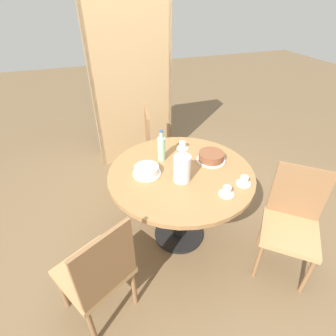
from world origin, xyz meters
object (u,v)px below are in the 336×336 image
water_bottle (161,148)px  cup_b (183,146)px  chair_a (160,146)px  cake_main (211,157)px  coffee_pot (182,168)px  cake_second (147,171)px  cup_c (244,181)px  chair_c (292,221)px  bookshelf (131,92)px  cup_a (227,191)px  chair_b (98,272)px

water_bottle → cup_b: size_ratio=2.51×
chair_a → water_bottle: (-0.19, -0.68, 0.40)m
cake_main → cup_b: size_ratio=2.21×
coffee_pot → cake_main: (0.34, 0.17, -0.08)m
cake_second → cup_c: same height
chair_a → chair_c: (0.62, -1.45, 0.00)m
chair_a → water_bottle: water_bottle is taller
bookshelf → chair_c: bearing=110.0°
cake_main → chair_c: bearing=-55.3°
chair_c → cup_a: bearing=-157.4°
chair_c → cup_b: bearing=164.4°
cup_c → cake_main: bearing=102.8°
chair_a → cup_b: 0.65m
bookshelf → cup_b: bearing=98.8°
bookshelf → chair_b: bearing=70.8°
bookshelf → water_bottle: 1.35m
chair_b → cake_second: (0.49, 0.56, 0.31)m
chair_c → cup_c: (-0.34, 0.24, 0.31)m
cake_second → cup_a: bearing=-42.4°
chair_b → cake_second: size_ratio=4.01×
chair_b → cup_c: size_ratio=8.13×
chair_c → cup_c: chair_c is taller
chair_c → water_bottle: water_bottle is taller
cup_a → cup_c: bearing=19.2°
coffee_pot → cake_second: bearing=144.8°
cup_a → cake_second: bearing=137.6°
water_bottle → cup_a: 0.67m
chair_c → cake_second: bearing=-170.2°
cup_c → cake_second: bearing=150.7°
chair_a → coffee_pot: bearing=-177.2°
water_bottle → cup_a: (0.29, -0.59, -0.09)m
bookshelf → cup_a: bearing=97.2°
chair_c → coffee_pot: (-0.76, 0.44, 0.40)m
chair_b → cup_b: (0.91, 0.83, 0.31)m
bookshelf → cake_second: (-0.23, -1.51, -0.13)m
chair_a → bookshelf: (-0.15, 0.67, 0.44)m
chair_c → cake_main: 0.81m
cup_b → chair_a: bearing=94.5°
coffee_pot → cup_b: 0.48m
cup_b → cup_c: 0.69m
chair_a → cup_c: chair_a is taller
cake_main → water_bottle: bearing=158.3°
chair_a → cake_second: chair_a is taller
cake_main → cake_second: bearing=-179.4°
chair_c → cup_c: bearing=-174.0°
cup_b → water_bottle: bearing=-154.8°
water_bottle → coffee_pot: bearing=-80.3°
chair_a → chair_c: bearing=-146.1°
bookshelf → cup_c: bearing=102.9°
cup_a → cup_c: same height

